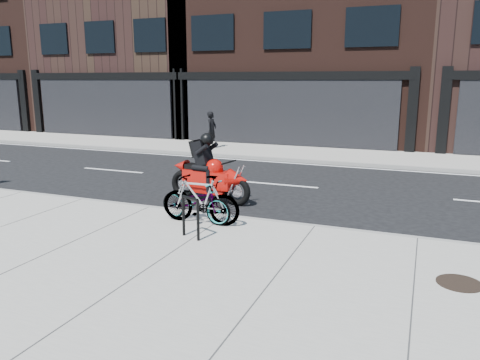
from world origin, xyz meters
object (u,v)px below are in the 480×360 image
at_px(bicycle_front, 196,201).
at_px(manhole_cover, 459,283).
at_px(bicycle_rear, 201,199).
at_px(pedestrian, 212,130).
at_px(bike_rack, 191,214).
at_px(motorcycle, 213,174).

relative_size(bicycle_front, manhole_cover, 2.59).
bearing_deg(bicycle_rear, manhole_cover, 74.04).
height_order(bicycle_front, pedestrian, pedestrian).
distance_m(bike_rack, bicycle_front, 1.06).
xyz_separation_m(bicycle_rear, manhole_cover, (4.91, -1.26, -0.51)).
bearing_deg(bike_rack, pedestrian, 113.17).
relative_size(pedestrian, manhole_cover, 2.42).
bearing_deg(motorcycle, bike_rack, -64.71).
xyz_separation_m(bicycle_front, pedestrian, (-4.28, 9.93, 0.35)).
height_order(bicycle_rear, motorcycle, motorcycle).
xyz_separation_m(bicycle_front, manhole_cover, (5.06, -1.33, -0.44)).
bearing_deg(bicycle_front, manhole_cover, -97.54).
bearing_deg(motorcycle, manhole_cover, -23.19).
distance_m(motorcycle, pedestrian, 8.71).
xyz_separation_m(bicycle_rear, pedestrian, (-4.43, 10.00, 0.28)).
bearing_deg(pedestrian, bike_rack, -154.34).
height_order(bike_rack, motorcycle, motorcycle).
distance_m(bicycle_rear, manhole_cover, 5.09).
distance_m(bicycle_rear, motorcycle, 2.24).
distance_m(motorcycle, manhole_cover, 6.59).
height_order(bike_rack, bicycle_front, bicycle_front).
bearing_deg(pedestrian, manhole_cover, -137.84).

